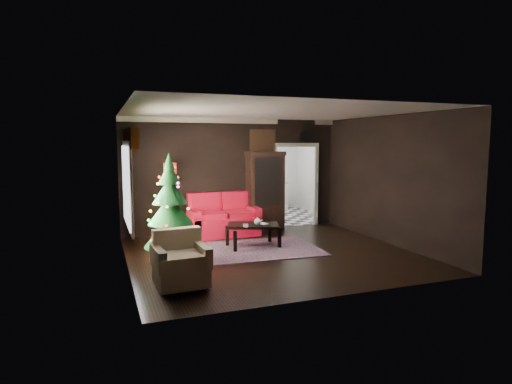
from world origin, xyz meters
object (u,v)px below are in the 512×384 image
object	(u,v)px
loveseat	(224,214)
curio_cabinet	(265,193)
armchair	(180,258)
teapot	(257,221)
kitchen_table	(268,206)
christmas_tree	(170,207)
floor_lamp	(171,204)
wall_clock	(305,136)
coffee_table	(253,235)

from	to	relation	value
loveseat	curio_cabinet	world-z (taller)	curio_cabinet
armchair	teapot	size ratio (longest dim) A/B	5.03
kitchen_table	armchair	bearing A→B (deg)	-124.48
kitchen_table	teapot	bearing A→B (deg)	-115.50
christmas_tree	armchair	bearing A→B (deg)	-93.14
floor_lamp	wall_clock	distance (m)	3.97
floor_lamp	kitchen_table	distance (m)	3.58
curio_cabinet	kitchen_table	distance (m)	1.67
curio_cabinet	coffee_table	bearing A→B (deg)	-119.55
christmas_tree	wall_clock	bearing A→B (deg)	31.71
christmas_tree	coffee_table	size ratio (longest dim) A/B	1.73
loveseat	armchair	xyz separation A→B (m)	(-1.66, -3.38, -0.04)
loveseat	curio_cabinet	bearing A→B (deg)	10.83
coffee_table	teapot	world-z (taller)	teapot
floor_lamp	armchair	distance (m)	3.29
armchair	kitchen_table	size ratio (longest dim) A/B	1.08
floor_lamp	armchair	world-z (taller)	floor_lamp
christmas_tree	floor_lamp	bearing A→B (deg)	80.61
curio_cabinet	christmas_tree	bearing A→B (deg)	-140.54
christmas_tree	wall_clock	world-z (taller)	wall_clock
loveseat	teapot	bearing A→B (deg)	-77.92
floor_lamp	christmas_tree	world-z (taller)	christmas_tree
coffee_table	wall_clock	distance (m)	3.46
floor_lamp	christmas_tree	distance (m)	1.93
armchair	teapot	world-z (taller)	armchair
wall_clock	armchair	bearing A→B (deg)	-136.63
floor_lamp	wall_clock	bearing A→B (deg)	8.39
loveseat	kitchen_table	xyz separation A→B (m)	(1.80, 1.65, -0.12)
armchair	coffee_table	world-z (taller)	armchair
floor_lamp	coffee_table	distance (m)	2.04
loveseat	teapot	world-z (taller)	loveseat
coffee_table	christmas_tree	bearing A→B (deg)	-159.71
floor_lamp	teapot	distance (m)	2.09
floor_lamp	coffee_table	world-z (taller)	floor_lamp
armchair	loveseat	bearing A→B (deg)	60.40
kitchen_table	loveseat	bearing A→B (deg)	-137.49
kitchen_table	floor_lamp	bearing A→B (deg)	-149.83
loveseat	christmas_tree	world-z (taller)	christmas_tree
curio_cabinet	kitchen_table	size ratio (longest dim) A/B	2.53
coffee_table	floor_lamp	bearing A→B (deg)	141.60
curio_cabinet	wall_clock	distance (m)	1.88
christmas_tree	kitchen_table	size ratio (longest dim) A/B	2.45
curio_cabinet	coffee_table	xyz separation A→B (m)	(-0.89, -1.57, -0.70)
armchair	coffee_table	distance (m)	2.81
curio_cabinet	wall_clock	xyz separation A→B (m)	(1.20, 0.18, 1.43)
floor_lamp	curio_cabinet	bearing A→B (deg)	8.33
teapot	loveseat	bearing A→B (deg)	102.08
floor_lamp	coffee_table	bearing A→B (deg)	-38.40
loveseat	christmas_tree	xyz separation A→B (m)	(-1.58, -2.03, 0.55)
armchair	wall_clock	bearing A→B (deg)	39.85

